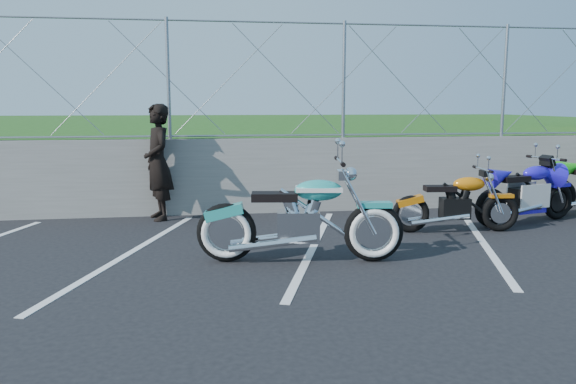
{
  "coord_description": "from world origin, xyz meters",
  "views": [
    {
      "loc": [
        -1.41,
        -6.2,
        1.9
      ],
      "look_at": [
        -0.31,
        1.3,
        0.7
      ],
      "focal_mm": 35.0,
      "sensor_mm": 36.0,
      "label": 1
    }
  ],
  "objects": [
    {
      "name": "ground",
      "position": [
        0.0,
        0.0,
        0.0
      ],
      "size": [
        90.0,
        90.0,
        0.0
      ],
      "primitive_type": "plane",
      "color": "black",
      "rests_on": "ground"
    },
    {
      "name": "retaining_wall",
      "position": [
        0.0,
        3.5,
        0.65
      ],
      "size": [
        30.0,
        0.22,
        1.3
      ],
      "primitive_type": "cube",
      "color": "slate",
      "rests_on": "ground"
    },
    {
      "name": "grass_field",
      "position": [
        0.0,
        13.5,
        0.65
      ],
      "size": [
        30.0,
        20.0,
        1.3
      ],
      "primitive_type": "cube",
      "color": "#1A4512",
      "rests_on": "ground"
    },
    {
      "name": "chain_link_fence",
      "position": [
        0.0,
        3.5,
        2.3
      ],
      "size": [
        28.0,
        0.03,
        2.0
      ],
      "color": "gray",
      "rests_on": "retaining_wall"
    },
    {
      "name": "parking_lines",
      "position": [
        1.2,
        1.0,
        0.0
      ],
      "size": [
        18.29,
        4.31,
        0.01
      ],
      "color": "silver",
      "rests_on": "ground"
    },
    {
      "name": "cruiser_turquoise",
      "position": [
        -0.27,
        0.3,
        0.5
      ],
      "size": [
        2.49,
        0.79,
        1.24
      ],
      "rotation": [
        0.0,
        0.0,
        -0.13
      ],
      "color": "black",
      "rests_on": "ground"
    },
    {
      "name": "naked_orange",
      "position": [
        2.28,
        1.53,
        0.41
      ],
      "size": [
        1.91,
        0.65,
        0.95
      ],
      "rotation": [
        0.0,
        0.0,
        -0.09
      ],
      "color": "black",
      "rests_on": "ground"
    },
    {
      "name": "sportbike_blue",
      "position": [
        3.66,
        1.99,
        0.45
      ],
      "size": [
        1.98,
        0.75,
        1.04
      ],
      "rotation": [
        0.0,
        0.0,
        0.25
      ],
      "color": "black",
      "rests_on": "ground"
    },
    {
      "name": "person_standing",
      "position": [
        -2.18,
        3.12,
        0.95
      ],
      "size": [
        0.65,
        0.8,
        1.9
      ],
      "primitive_type": "imported",
      "rotation": [
        0.0,
        0.0,
        -1.25
      ],
      "color": "black",
      "rests_on": "ground"
    }
  ]
}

